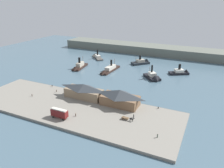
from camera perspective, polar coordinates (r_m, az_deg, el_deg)
ground_plane at (r=130.13m, az=-4.88°, el=-2.27°), size 320.00×320.00×0.00m
quay_promenade at (r=113.38m, az=-10.48°, el=-6.03°), size 110.00×36.00×1.20m
seawall_edge at (r=127.12m, az=-5.69°, el=-2.66°), size 110.00×0.80×1.00m
ferry_shed_customs_shed at (r=120.36m, az=-7.34°, el=-1.74°), size 21.39×8.43×7.82m
ferry_shed_west_terminal at (r=111.04m, az=2.09°, el=-3.50°), size 19.45×9.84×8.31m
street_tram at (r=102.92m, az=-13.54°, el=-7.29°), size 8.07×2.78×4.52m
horse_cart at (r=99.47m, az=4.04°, el=-8.88°), size 5.97×1.43×1.87m
pedestrian_by_tram at (r=103.70m, az=-9.43°, el=-7.90°), size 0.41×0.41×1.64m
pedestrian_near_cart at (r=101.88m, az=5.66°, el=-8.25°), size 0.42×0.42×1.70m
pedestrian_at_waters_edge at (r=90.09m, az=11.74°, el=-13.04°), size 0.42×0.42×1.68m
pedestrian_standing_center at (r=131.48m, az=-14.27°, el=-1.72°), size 0.40×0.40×1.61m
pedestrian_walking_west at (r=129.95m, az=-20.10°, el=-2.71°), size 0.38×0.38×1.53m
mooring_post_center_west at (r=140.49m, az=-15.32°, el=-0.42°), size 0.44×0.44×0.90m
mooring_post_west at (r=111.47m, az=11.96°, el=-6.05°), size 0.44×0.44×0.90m
ferry_departing_north at (r=165.84m, az=-0.87°, el=3.65°), size 6.13×25.41×10.01m
ferry_near_quay at (r=168.53m, az=17.53°, el=2.94°), size 15.78×12.44×9.30m
ferry_approaching_west at (r=152.91m, az=10.71°, el=1.68°), size 15.26×15.87×11.56m
ferry_moored_west at (r=175.04m, az=-8.62°, el=4.43°), size 8.30×21.11×10.44m
ferry_mid_harbor at (r=188.07m, az=7.92°, el=5.64°), size 15.54×16.16×9.60m
ferry_moored_east at (r=206.06m, az=-3.96°, el=7.12°), size 17.65×17.50×9.96m
far_headland at (r=226.13m, az=9.33°, el=8.94°), size 180.00×24.00×8.00m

